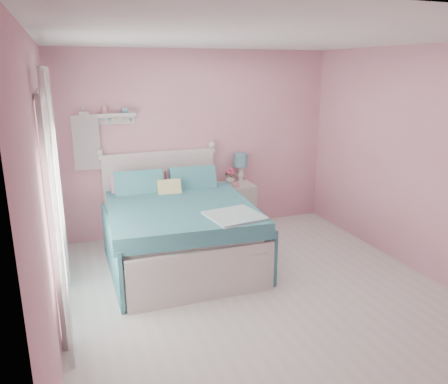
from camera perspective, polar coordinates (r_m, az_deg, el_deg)
floor at (r=4.78m, az=4.98°, el=-13.50°), size 4.50×4.50×0.00m
room_shell at (r=4.24m, az=5.49°, el=5.53°), size 4.50×4.50×4.50m
bed at (r=5.45m, az=-6.02°, el=-4.96°), size 1.77×2.16×1.22m
nightstand at (r=6.50m, az=1.54°, el=-1.93°), size 0.49×0.48×0.70m
table_lamp at (r=6.48m, az=2.20°, el=3.92°), size 0.21×0.21×0.43m
vase at (r=6.40m, az=0.79°, el=1.70°), size 0.14×0.14×0.14m
teacup at (r=6.24m, az=1.49°, el=1.03°), size 0.12×0.12×0.08m
roses at (r=6.37m, az=0.79°, el=2.65°), size 0.14×0.11×0.12m
wall_shelf at (r=6.01m, az=-13.97°, el=9.64°), size 0.50×0.15×0.25m
hanging_dress at (r=6.02m, az=-17.54°, el=6.15°), size 0.34×0.03×0.72m
french_door at (r=4.35m, az=-21.38°, el=-2.17°), size 0.04×1.32×2.16m
curtain_near at (r=3.61m, az=-20.87°, el=-3.97°), size 0.04×0.40×2.32m
curtain_far at (r=5.04m, az=-20.86°, el=1.51°), size 0.04×0.40×2.32m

